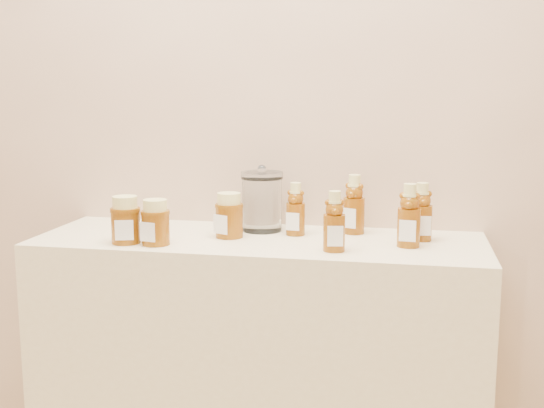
% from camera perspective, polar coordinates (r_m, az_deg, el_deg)
% --- Properties ---
extents(wall_back, '(3.50, 0.02, 2.70)m').
position_cam_1_polar(wall_back, '(1.98, 0.10, 11.20)').
color(wall_back, tan).
rests_on(wall_back, ground).
extents(display_table, '(1.20, 0.40, 0.90)m').
position_cam_1_polar(display_table, '(1.98, -1.07, -15.73)').
color(display_table, beige).
rests_on(display_table, ground).
extents(bear_bottle_back_left, '(0.06, 0.06, 0.16)m').
position_cam_1_polar(bear_bottle_back_left, '(1.86, 1.98, -0.12)').
color(bear_bottle_back_left, '#693408').
rests_on(bear_bottle_back_left, display_table).
extents(bear_bottle_back_mid, '(0.08, 0.08, 0.18)m').
position_cam_1_polar(bear_bottle_back_mid, '(1.89, 6.89, 0.31)').
color(bear_bottle_back_mid, '#693408').
rests_on(bear_bottle_back_mid, display_table).
extents(bear_bottle_back_right, '(0.07, 0.07, 0.17)m').
position_cam_1_polar(bear_bottle_back_right, '(1.83, 12.43, -0.32)').
color(bear_bottle_back_right, '#693408').
rests_on(bear_bottle_back_right, display_table).
extents(bear_bottle_front_left, '(0.07, 0.07, 0.17)m').
position_cam_1_polar(bear_bottle_front_left, '(1.68, 5.24, -1.11)').
color(bear_bottle_front_left, '#693408').
rests_on(bear_bottle_front_left, display_table).
extents(bear_bottle_front_right, '(0.07, 0.07, 0.18)m').
position_cam_1_polar(bear_bottle_front_right, '(1.75, 11.41, -0.60)').
color(bear_bottle_front_right, '#693408').
rests_on(bear_bottle_front_right, display_table).
extents(honey_jar_left, '(0.10, 0.10, 0.12)m').
position_cam_1_polar(honey_jar_left, '(1.80, -12.15, -1.30)').
color(honey_jar_left, '#693408').
rests_on(honey_jar_left, display_table).
extents(honey_jar_back, '(0.10, 0.10, 0.12)m').
position_cam_1_polar(honey_jar_back, '(1.83, -3.60, -0.94)').
color(honey_jar_back, '#693408').
rests_on(honey_jar_back, display_table).
extents(honey_jar_front, '(0.09, 0.09, 0.12)m').
position_cam_1_polar(honey_jar_front, '(1.77, -9.72, -1.51)').
color(honey_jar_front, '#693408').
rests_on(honey_jar_front, display_table).
extents(glass_canister, '(0.12, 0.12, 0.18)m').
position_cam_1_polar(glass_canister, '(1.91, -0.85, 0.43)').
color(glass_canister, white).
rests_on(glass_canister, display_table).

